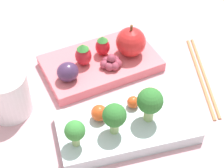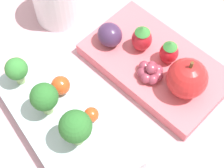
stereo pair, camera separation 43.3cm
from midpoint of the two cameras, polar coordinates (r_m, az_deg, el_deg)
ground_plane at (r=0.56m, az=-12.48°, el=-15.30°), size 4.00×4.00×0.00m
bento_box_savoury at (r=0.52m, az=-11.90°, el=-21.91°), size 0.23×0.12×0.02m
bento_box_fruit at (r=0.60m, az=-14.11°, el=-8.14°), size 0.23×0.15×0.02m
broccoli_floret_0 at (r=0.47m, az=-8.29°, el=-18.79°), size 0.04×0.04×0.06m
broccoli_floret_1 at (r=0.47m, az=-15.58°, el=-21.29°), size 0.04×0.04×0.06m
broccoli_floret_2 at (r=0.49m, az=-23.13°, el=-23.28°), size 0.03×0.03×0.05m
cherry_tomato_0 at (r=0.51m, az=-17.22°, el=-19.43°), size 0.03×0.03×0.03m
cherry_tomato_1 at (r=0.51m, az=-10.36°, el=-17.48°), size 0.02×0.02×0.02m
apple at (r=0.57m, az=-8.79°, el=-4.59°), size 0.06×0.06×0.07m
strawberry_0 at (r=0.58m, az=-17.67°, el=-7.01°), size 0.03×0.03×0.05m
strawberry_1 at (r=0.58m, az=-13.81°, el=-5.10°), size 0.03×0.03×0.04m
plum at (r=0.57m, az=-20.92°, el=-10.40°), size 0.04×0.04×0.03m
grape_cluster at (r=0.57m, az=-12.57°, el=-8.48°), size 0.04×0.04×0.03m
drinking_cup at (r=0.58m, az=-31.39°, el=-13.97°), size 0.07×0.07×0.08m
chopsticks_pair at (r=0.57m, az=4.76°, el=-10.84°), size 0.07×0.21×0.01m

